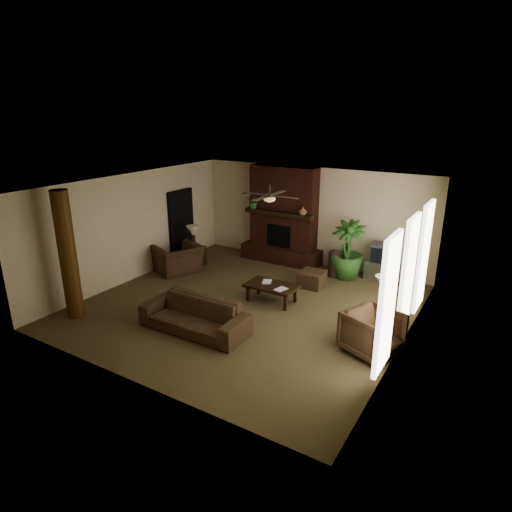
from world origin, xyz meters
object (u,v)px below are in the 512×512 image
Objects in this scene: ottoman at (312,279)px; tv_stand at (383,272)px; lamp_right at (384,286)px; side_table_left at (195,256)px; armchair_right at (372,331)px; floor_plant at (346,262)px; coffee_table at (272,287)px; lamp_left at (193,233)px; floor_vase at (335,261)px; log_column at (68,256)px; side_table_right at (383,319)px; sofa at (194,310)px; armchair_left at (178,254)px.

tv_stand is (1.44, 1.30, 0.05)m from ottoman.
tv_stand is 1.31× the size of lamp_right.
side_table_left is 0.85× the size of lamp_right.
floor_plant is (-1.77, 3.45, -0.03)m from armchair_right.
lamp_left is (-3.13, 0.99, 0.63)m from coffee_table.
floor_vase reaches higher than ottoman.
floor_plant is at bearing 48.09° from armchair_right.
armchair_right is 3.31m from ottoman.
lamp_right is at bearing -10.65° from lamp_left.
log_column is 6.70m from side_table_right.
floor_vase is at bearing 72.60° from sofa.
sofa is 3.51× the size of lamp_right.
lamp_right is at bearing 107.70° from armchair_left.
lamp_left is (-3.79, -1.31, 0.57)m from floor_vase.
floor_vase is at bearing 76.46° from ottoman.
coffee_table is 2.00× the size of ottoman.
lamp_left is at bearing -144.59° from tv_stand.
lamp_right is (2.18, -1.44, 0.80)m from ottoman.
floor_vase is at bearing 129.22° from lamp_right.
sofa is 3.52m from armchair_right.
tv_stand is at bearing 18.03° from side_table_left.
armchair_left is 1.26× the size of armchair_right.
armchair_right is at bearing -19.09° from lamp_left.
tv_stand is (5.19, 5.55, -1.15)m from log_column.
log_column is at bearing 128.06° from armchair_right.
floor_plant is at bearing 18.75° from side_table_left.
armchair_left is at bearing 175.33° from lamp_right.
lamp_left is (-3.56, -0.37, 0.80)m from ottoman.
lamp_left is (0.06, 0.61, 0.49)m from armchair_left.
sofa is at bearing -106.87° from floor_vase.
log_column reaches higher than ottoman.
lamp_right reaches higher than tv_stand.
floor_vase is (3.84, 1.91, -0.08)m from armchair_left.
side_table_left is (-2.46, 3.08, -0.17)m from sofa.
tv_stand is (-0.85, 3.69, -0.22)m from armchair_right.
armchair_right is (5.90, -1.42, -0.05)m from armchair_left.
lamp_left reaches higher than ottoman.
floor_plant is (-0.92, -0.24, 0.19)m from tv_stand.
log_column reaches higher than tv_stand.
log_column is 1.23× the size of sofa.
floor_vase is at bearing 129.86° from side_table_right.
log_column is at bearing -116.13° from tv_stand.
lamp_left reaches higher than coffee_table.
floor_plant reaches higher than coffee_table.
log_column reaches higher than side_table_left.
sofa is 4.15× the size of side_table_left.
side_table_left is at bearing -161.50° from floor_vase.
log_column is 6.38m from armchair_right.
floor_plant is 4.30m from side_table_left.
ottoman is at bearing -103.54° from floor_vase.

